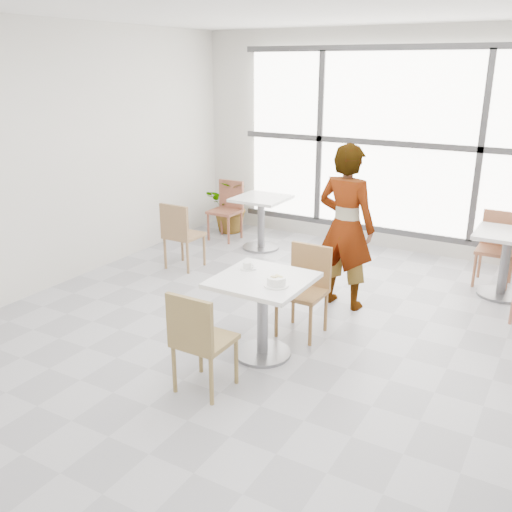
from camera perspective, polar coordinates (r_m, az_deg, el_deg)
The scene contains 16 objects.
floor at distance 5.33m, azimuth 1.65°, elevation -9.31°, with size 7.00×7.00×0.00m, color #9E9EA5.
wall_back at distance 8.01m, azimuth 14.09°, elevation 11.08°, with size 6.00×6.00×0.00m, color silver.
wall_left at distance 6.74m, azimuth -21.50°, elevation 8.94°, with size 7.00×7.00×0.00m, color silver.
window at distance 7.95m, azimuth 13.95°, elevation 11.03°, with size 4.60×0.07×2.52m.
main_table at distance 4.98m, azimuth 0.67°, elevation -4.69°, with size 0.80×0.80×0.75m.
chair_near at distance 4.46m, azimuth -5.86°, elevation -8.13°, with size 0.42×0.42×0.87m.
chair_far at distance 5.47m, azimuth 5.08°, elevation -2.80°, with size 0.42×0.42×0.87m.
oatmeal_bowl at distance 4.71m, azimuth 2.08°, elevation -2.56°, with size 0.21×0.21×0.10m.
coffee_cup at distance 5.10m, azimuth -0.86°, elevation -1.03°, with size 0.16×0.13×0.07m.
person at distance 6.01m, azimuth 9.11°, elevation 2.91°, with size 0.65×0.42×1.77m, color black.
bg_table_left at distance 7.96m, azimuth 0.52°, elevation 4.15°, with size 0.70×0.70×0.75m.
bg_table_right at distance 6.89m, azimuth 24.03°, elevation 0.07°, with size 0.70×0.70×0.75m.
bg_chair_left_near at distance 7.19m, azimuth -7.73°, elevation 2.47°, with size 0.42×0.42×0.87m.
bg_chair_left_far at distance 8.46m, azimuth -2.90°, elevation 5.12°, with size 0.42×0.42×0.87m.
bg_chair_right_far at distance 7.26m, azimuth 23.31°, elevation 1.20°, with size 0.42×0.42×0.87m.
plant_left at distance 8.80m, azimuth -2.43°, elevation 5.11°, with size 0.75×0.65×0.83m, color #427A3A.
Camera 1 is at (2.23, -4.13, 2.52)m, focal length 39.40 mm.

